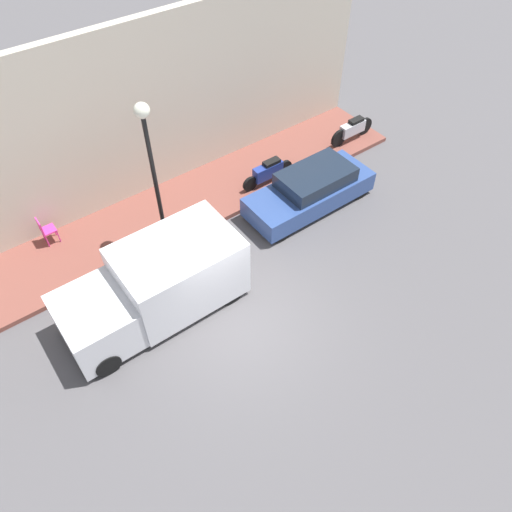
{
  "coord_description": "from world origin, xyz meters",
  "views": [
    {
      "loc": [
        -6.31,
        4.25,
        10.93
      ],
      "look_at": [
        1.19,
        -1.3,
        0.6
      ],
      "focal_mm": 35.0,
      "sensor_mm": 36.0,
      "label": 1
    }
  ],
  "objects_px": {
    "delivery_van": "(155,286)",
    "motorcycle_blue": "(268,171)",
    "parked_car": "(311,190)",
    "scooter_silver": "(352,129)",
    "cafe_chair": "(45,229)",
    "streetlamp": "(149,149)"
  },
  "relations": [
    {
      "from": "delivery_van",
      "to": "motorcycle_blue",
      "type": "bearing_deg",
      "value": -66.5
    },
    {
      "from": "delivery_van",
      "to": "parked_car",
      "type": "bearing_deg",
      "value": -82.42
    },
    {
      "from": "parked_car",
      "to": "scooter_silver",
      "type": "distance_m",
      "value": 3.84
    },
    {
      "from": "cafe_chair",
      "to": "scooter_silver",
      "type": "bearing_deg",
      "value": -98.04
    },
    {
      "from": "motorcycle_blue",
      "to": "scooter_silver",
      "type": "xyz_separation_m",
      "value": [
        0.1,
        -3.93,
        0.02
      ]
    },
    {
      "from": "parked_car",
      "to": "cafe_chair",
      "type": "bearing_deg",
      "value": 66.51
    },
    {
      "from": "motorcycle_blue",
      "to": "scooter_silver",
      "type": "relative_size",
      "value": 1.03
    },
    {
      "from": "scooter_silver",
      "to": "streetlamp",
      "type": "bearing_deg",
      "value": 92.89
    },
    {
      "from": "parked_car",
      "to": "cafe_chair",
      "type": "height_order",
      "value": "parked_car"
    },
    {
      "from": "motorcycle_blue",
      "to": "cafe_chair",
      "type": "bearing_deg",
      "value": 76.72
    },
    {
      "from": "motorcycle_blue",
      "to": "streetlamp",
      "type": "height_order",
      "value": "streetlamp"
    },
    {
      "from": "parked_car",
      "to": "delivery_van",
      "type": "distance_m",
      "value": 6.02
    },
    {
      "from": "delivery_van",
      "to": "streetlamp",
      "type": "relative_size",
      "value": 1.04
    },
    {
      "from": "scooter_silver",
      "to": "delivery_van",
      "type": "bearing_deg",
      "value": 104.79
    },
    {
      "from": "parked_car",
      "to": "scooter_silver",
      "type": "bearing_deg",
      "value": -63.9
    },
    {
      "from": "parked_car",
      "to": "streetlamp",
      "type": "bearing_deg",
      "value": 74.29
    },
    {
      "from": "streetlamp",
      "to": "cafe_chair",
      "type": "height_order",
      "value": "streetlamp"
    },
    {
      "from": "delivery_van",
      "to": "scooter_silver",
      "type": "xyz_separation_m",
      "value": [
        2.48,
        -9.4,
        -0.4
      ]
    },
    {
      "from": "parked_car",
      "to": "scooter_silver",
      "type": "xyz_separation_m",
      "value": [
        1.69,
        -3.45,
        -0.02
      ]
    },
    {
      "from": "scooter_silver",
      "to": "streetlamp",
      "type": "height_order",
      "value": "streetlamp"
    },
    {
      "from": "cafe_chair",
      "to": "delivery_van",
      "type": "bearing_deg",
      "value": -159.97
    },
    {
      "from": "streetlamp",
      "to": "cafe_chair",
      "type": "bearing_deg",
      "value": 55.77
    }
  ]
}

